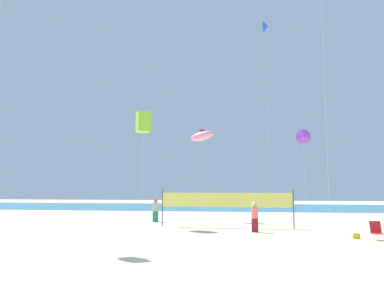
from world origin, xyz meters
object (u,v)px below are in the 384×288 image
(beach_handbag, at_px, (356,236))
(kite_blue_delta, at_px, (266,27))
(folding_beach_chair, at_px, (376,230))
(kite_pink_inflatable, at_px, (202,136))
(beachgoer_coral_shirt, at_px, (255,216))
(beachgoer_sage_shirt, at_px, (156,209))
(volleyball_net, at_px, (226,201))
(kite_violet_delta, at_px, (303,136))
(kite_lime_box, at_px, (143,122))

(beach_handbag, relative_size, kite_blue_delta, 0.02)
(beach_handbag, height_order, kite_blue_delta, kite_blue_delta)
(folding_beach_chair, distance_m, kite_pink_inflatable, 15.29)
(beachgoer_coral_shirt, height_order, kite_pink_inflatable, kite_pink_inflatable)
(beachgoer_sage_shirt, height_order, beach_handbag, beachgoer_sage_shirt)
(volleyball_net, bearing_deg, beachgoer_sage_shirt, 149.12)
(beachgoer_sage_shirt, height_order, kite_violet_delta, kite_violet_delta)
(beachgoer_sage_shirt, distance_m, folding_beach_chair, 15.22)
(folding_beach_chair, bearing_deg, beachgoer_sage_shirt, 117.10)
(volleyball_net, xyz_separation_m, beach_handbag, (6.68, -4.57, -1.50))
(folding_beach_chair, relative_size, kite_violet_delta, 0.11)
(kite_violet_delta, bearing_deg, folding_beach_chair, -85.88)
(beachgoer_coral_shirt, relative_size, volleyball_net, 0.20)
(folding_beach_chair, distance_m, volleyball_net, 9.05)
(volleyball_net, relative_size, kite_violet_delta, 1.08)
(beach_handbag, distance_m, kite_violet_delta, 17.04)
(beach_handbag, distance_m, kite_blue_delta, 22.42)
(beachgoer_sage_shirt, bearing_deg, volleyball_net, 99.11)
(kite_lime_box, relative_size, kite_violet_delta, 0.97)
(beachgoer_coral_shirt, distance_m, kite_pink_inflatable, 10.31)
(beachgoer_coral_shirt, xyz_separation_m, kite_lime_box, (-7.21, 2.18, 5.94))
(beach_handbag, bearing_deg, beachgoer_sage_shirt, 147.17)
(volleyball_net, height_order, kite_pink_inflatable, kite_pink_inflatable)
(beachgoer_coral_shirt, height_order, beach_handbag, beachgoer_coral_shirt)
(beachgoer_coral_shirt, distance_m, folding_beach_chair, 6.28)
(kite_violet_delta, bearing_deg, volleyball_net, -120.32)
(folding_beach_chair, distance_m, kite_violet_delta, 17.20)
(folding_beach_chair, xyz_separation_m, kite_violet_delta, (-1.14, 15.81, 6.66))
(beachgoer_sage_shirt, distance_m, kite_blue_delta, 19.42)
(folding_beach_chair, relative_size, kite_pink_inflatable, 0.12)
(beachgoer_coral_shirt, xyz_separation_m, beachgoer_sage_shirt, (-7.14, 5.60, 0.01))
(volleyball_net, xyz_separation_m, kite_blue_delta, (3.22, 9.70, 15.45))
(beach_handbag, bearing_deg, kite_lime_box, 160.23)
(folding_beach_chair, bearing_deg, beach_handbag, 131.20)
(beachgoer_sage_shirt, height_order, kite_lime_box, kite_lime_box)
(folding_beach_chair, height_order, beach_handbag, folding_beach_chair)
(beach_handbag, bearing_deg, kite_violet_delta, 90.99)
(beachgoer_coral_shirt, distance_m, beach_handbag, 5.41)
(folding_beach_chair, height_order, kite_blue_delta, kite_blue_delta)
(beachgoer_coral_shirt, distance_m, volleyball_net, 3.08)
(beachgoer_sage_shirt, bearing_deg, kite_pink_inflatable, 162.94)
(beach_handbag, bearing_deg, kite_pink_inflatable, 131.84)
(kite_pink_inflatable, xyz_separation_m, kite_lime_box, (-3.29, -5.50, 0.29))
(kite_lime_box, distance_m, kite_violet_delta, 16.29)
(beachgoer_sage_shirt, xyz_separation_m, kite_blue_delta, (8.58, 6.50, 16.16))
(kite_blue_delta, bearing_deg, volleyball_net, -108.38)
(volleyball_net, distance_m, kite_lime_box, 7.53)
(volleyball_net, height_order, kite_blue_delta, kite_blue_delta)
(kite_pink_inflatable, distance_m, kite_violet_delta, 10.28)
(folding_beach_chair, bearing_deg, kite_pink_inflatable, 102.77)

